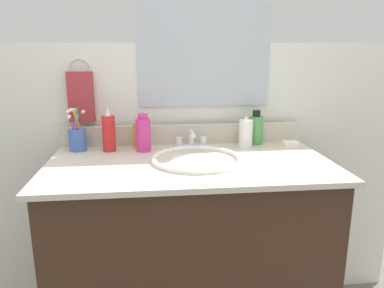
% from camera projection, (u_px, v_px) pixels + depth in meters
% --- Properties ---
extents(vanity_cabinet, '(1.06, 0.54, 0.83)m').
position_uv_depth(vanity_cabinet, '(190.00, 260.00, 1.55)').
color(vanity_cabinet, '#382316').
rests_on(vanity_cabinet, ground_plane).
extents(countertop, '(1.10, 0.59, 0.02)m').
position_uv_depth(countertop, '(190.00, 164.00, 1.45)').
color(countertop, beige).
rests_on(countertop, vanity_cabinet).
extents(backsplash, '(1.10, 0.02, 0.09)m').
position_uv_depth(backsplash, '(183.00, 134.00, 1.71)').
color(backsplash, beige).
rests_on(backsplash, countertop).
extents(back_wall, '(2.20, 0.04, 1.30)m').
position_uv_depth(back_wall, '(183.00, 179.00, 1.82)').
color(back_wall, silver).
rests_on(back_wall, ground_plane).
extents(mirror_panel, '(0.60, 0.01, 0.56)m').
position_uv_depth(mirror_panel, '(204.00, 43.00, 1.65)').
color(mirror_panel, '#B2BCC6').
extents(towel_ring, '(0.10, 0.01, 0.10)m').
position_uv_depth(towel_ring, '(80.00, 69.00, 1.62)').
color(towel_ring, silver).
extents(hand_towel, '(0.11, 0.04, 0.22)m').
position_uv_depth(hand_towel, '(81.00, 97.00, 1.64)').
color(hand_towel, '#A53338').
extents(sink_basin, '(0.36, 0.36, 0.11)m').
position_uv_depth(sink_basin, '(197.00, 168.00, 1.46)').
color(sink_basin, white).
rests_on(sink_basin, countertop).
extents(faucet, '(0.16, 0.10, 0.08)m').
position_uv_depth(faucet, '(191.00, 142.00, 1.64)').
color(faucet, silver).
rests_on(faucet, countertop).
extents(bottle_oil_amber, '(0.04, 0.04, 0.13)m').
position_uv_depth(bottle_oil_amber, '(137.00, 135.00, 1.64)').
color(bottle_oil_amber, gold).
rests_on(bottle_oil_amber, countertop).
extents(bottle_lotion_white, '(0.06, 0.06, 0.14)m').
position_uv_depth(bottle_lotion_white, '(246.00, 133.00, 1.65)').
color(bottle_lotion_white, white).
rests_on(bottle_lotion_white, countertop).
extents(bottle_spray_red, '(0.06, 0.06, 0.19)m').
position_uv_depth(bottle_spray_red, '(109.00, 132.00, 1.57)').
color(bottle_spray_red, red).
rests_on(bottle_spray_red, countertop).
extents(bottle_toner_green, '(0.06, 0.06, 0.16)m').
position_uv_depth(bottle_toner_green, '(256.00, 129.00, 1.70)').
color(bottle_toner_green, '#4C9E4C').
rests_on(bottle_toner_green, countertop).
extents(bottle_soap_pink, '(0.06, 0.06, 0.16)m').
position_uv_depth(bottle_soap_pink, '(143.00, 134.00, 1.58)').
color(bottle_soap_pink, '#D8338C').
rests_on(bottle_soap_pink, countertop).
extents(cup_blue_plastic, '(0.08, 0.08, 0.19)m').
position_uv_depth(cup_blue_plastic, '(77.00, 138.00, 1.59)').
color(cup_blue_plastic, '#3F66B7').
rests_on(cup_blue_plastic, countertop).
extents(soap_bar, '(0.06, 0.04, 0.02)m').
position_uv_depth(soap_bar, '(290.00, 144.00, 1.66)').
color(soap_bar, white).
rests_on(soap_bar, countertop).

